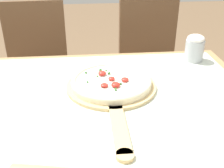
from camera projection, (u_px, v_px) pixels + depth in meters
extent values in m
cube|color=#A87F51|center=(100.00, 110.00, 0.96)|extent=(1.17, 0.94, 0.03)
cylinder|color=#A87F51|center=(194.00, 119.00, 1.54)|extent=(0.06, 0.06, 0.70)
cube|color=silver|center=(100.00, 106.00, 0.95)|extent=(1.09, 0.86, 0.00)
cylinder|color=tan|center=(111.00, 86.00, 1.06)|extent=(0.34, 0.34, 0.01)
cube|color=tan|center=(119.00, 128.00, 0.83)|extent=(0.05, 0.24, 0.01)
cylinder|color=tan|center=(125.00, 156.00, 0.72)|extent=(0.05, 0.05, 0.01)
cylinder|color=beige|center=(111.00, 83.00, 1.05)|extent=(0.30, 0.30, 0.02)
torus|color=beige|center=(111.00, 81.00, 1.05)|extent=(0.30, 0.30, 0.02)
cylinder|color=white|center=(111.00, 80.00, 1.05)|extent=(0.26, 0.26, 0.00)
ellipsoid|color=red|center=(116.00, 85.00, 1.00)|extent=(0.03, 0.03, 0.02)
ellipsoid|color=red|center=(102.00, 73.00, 1.08)|extent=(0.03, 0.03, 0.02)
ellipsoid|color=red|center=(112.00, 79.00, 1.04)|extent=(0.02, 0.02, 0.01)
ellipsoid|color=red|center=(125.00, 80.00, 1.04)|extent=(0.03, 0.03, 0.01)
ellipsoid|color=red|center=(104.00, 85.00, 1.00)|extent=(0.03, 0.03, 0.01)
cube|color=#387533|center=(88.00, 82.00, 1.03)|extent=(0.01, 0.00, 0.01)
cube|color=#387533|center=(121.00, 84.00, 1.01)|extent=(0.01, 0.01, 0.01)
cube|color=#387533|center=(101.00, 70.00, 1.11)|extent=(0.01, 0.01, 0.01)
cube|color=#387533|center=(116.00, 89.00, 0.98)|extent=(0.01, 0.01, 0.01)
cube|color=#387533|center=(109.00, 73.00, 1.09)|extent=(0.01, 0.01, 0.01)
cube|color=#387533|center=(86.00, 73.00, 1.09)|extent=(0.01, 0.01, 0.01)
cube|color=#387533|center=(106.00, 70.00, 1.11)|extent=(0.01, 0.01, 0.01)
cube|color=#387533|center=(97.00, 76.00, 1.07)|extent=(0.01, 0.01, 0.01)
cube|color=brown|center=(38.00, 81.00, 1.72)|extent=(0.42, 0.42, 0.02)
cube|color=brown|center=(35.00, 36.00, 1.77)|extent=(0.38, 0.06, 0.44)
cylinder|color=brown|center=(13.00, 129.00, 1.67)|extent=(0.04, 0.04, 0.44)
cylinder|color=brown|center=(67.00, 124.00, 1.71)|extent=(0.04, 0.04, 0.44)
cylinder|color=brown|center=(20.00, 102.00, 1.95)|extent=(0.04, 0.04, 0.44)
cylinder|color=brown|center=(67.00, 98.00, 1.99)|extent=(0.04, 0.04, 0.44)
cube|color=brown|center=(154.00, 76.00, 1.79)|extent=(0.43, 0.43, 0.02)
cube|color=brown|center=(148.00, 32.00, 1.83)|extent=(0.38, 0.06, 0.44)
cylinder|color=brown|center=(134.00, 123.00, 1.73)|extent=(0.04, 0.04, 0.44)
cylinder|color=brown|center=(183.00, 118.00, 1.78)|extent=(0.04, 0.04, 0.44)
cylinder|color=brown|center=(123.00, 97.00, 2.01)|extent=(0.04, 0.04, 0.44)
cylinder|color=brown|center=(166.00, 93.00, 2.06)|extent=(0.04, 0.04, 0.44)
cylinder|color=#B2B7BC|center=(194.00, 50.00, 1.27)|extent=(0.08, 0.08, 0.09)
ellipsoid|color=white|center=(196.00, 39.00, 1.24)|extent=(0.08, 0.08, 0.04)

